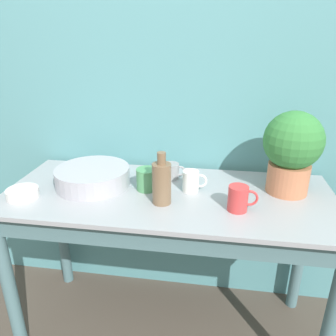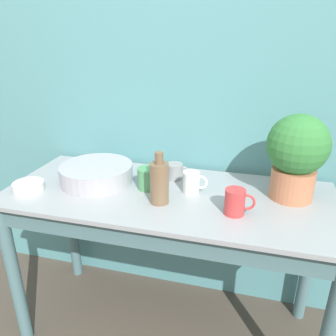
# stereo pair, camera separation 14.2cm
# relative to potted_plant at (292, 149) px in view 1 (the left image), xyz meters

# --- Properties ---
(wall_back) EXTENTS (6.00, 0.05, 2.40)m
(wall_back) POSITION_rel_potted_plant_xyz_m (-0.52, 0.27, 0.20)
(wall_back) COLOR teal
(wall_back) RESTS_ON ground_plane
(counter_table) EXTENTS (1.47, 0.62, 0.80)m
(counter_table) POSITION_rel_potted_plant_xyz_m (-0.52, -0.12, -0.36)
(counter_table) COLOR slate
(counter_table) RESTS_ON ground_plane
(potted_plant) EXTENTS (0.25, 0.25, 0.37)m
(potted_plant) POSITION_rel_potted_plant_xyz_m (0.00, 0.00, 0.00)
(potted_plant) COLOR #B7704C
(potted_plant) RESTS_ON counter_table
(bowl_wash_large) EXTENTS (0.34, 0.34, 0.09)m
(bowl_wash_large) POSITION_rel_potted_plant_xyz_m (-0.88, -0.07, -0.16)
(bowl_wash_large) COLOR #A8A8B2
(bowl_wash_large) RESTS_ON counter_table
(bottle_tall) EXTENTS (0.08, 0.08, 0.22)m
(bottle_tall) POSITION_rel_potted_plant_xyz_m (-0.54, -0.19, -0.11)
(bottle_tall) COLOR brown
(bottle_tall) RESTS_ON counter_table
(mug_white) EXTENTS (0.11, 0.07, 0.10)m
(mug_white) POSITION_rel_potted_plant_xyz_m (-0.42, -0.06, -0.15)
(mug_white) COLOR white
(mug_white) RESTS_ON counter_table
(mug_green) EXTENTS (0.13, 0.09, 0.10)m
(mug_green) POSITION_rel_potted_plant_xyz_m (-0.62, -0.07, -0.15)
(mug_green) COLOR #4C935B
(mug_green) RESTS_ON counter_table
(mug_red) EXTENTS (0.12, 0.08, 0.10)m
(mug_red) POSITION_rel_potted_plant_xyz_m (-0.22, -0.21, -0.15)
(mug_red) COLOR #C63838
(mug_red) RESTS_ON counter_table
(mug_grey) EXTENTS (0.11, 0.08, 0.08)m
(mug_grey) POSITION_rel_potted_plant_xyz_m (-0.53, 0.07, -0.16)
(mug_grey) COLOR gray
(mug_grey) RESTS_ON counter_table
(bowl_small_enamel_white) EXTENTS (0.14, 0.14, 0.04)m
(bowl_small_enamel_white) POSITION_rel_potted_plant_xyz_m (-1.14, -0.23, -0.18)
(bowl_small_enamel_white) COLOR silver
(bowl_small_enamel_white) RESTS_ON counter_table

